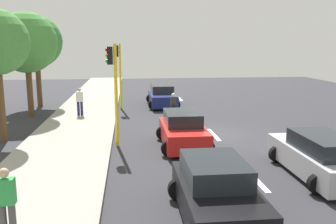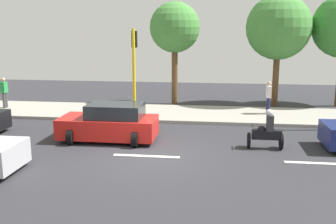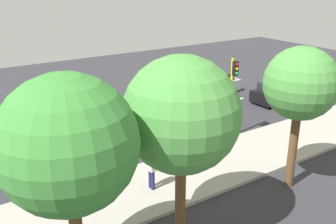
{
  "view_description": "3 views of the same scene",
  "coord_description": "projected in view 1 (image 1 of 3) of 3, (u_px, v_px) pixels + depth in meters",
  "views": [
    {
      "loc": [
        4.2,
        17.12,
        4.51
      ],
      "look_at": [
        2.19,
        -1.04,
        1.01
      ],
      "focal_mm": 38.38,
      "sensor_mm": 36.0,
      "label": 1
    },
    {
      "loc": [
        -12.98,
        -2.47,
        4.41
      ],
      "look_at": [
        1.69,
        -0.56,
        1.28
      ],
      "focal_mm": 41.33,
      "sensor_mm": 36.0,
      "label": 2
    },
    {
      "loc": [
        19.15,
        -12.19,
        8.63
      ],
      "look_at": [
        1.89,
        -0.74,
        1.08
      ],
      "focal_mm": 40.46,
      "sensor_mm": 36.0,
      "label": 3
    }
  ],
  "objects": [
    {
      "name": "car_dark_blue",
      "position": [
        162.0,
        96.0,
        26.32
      ],
      "size": [
        2.24,
        4.53,
        1.52
      ],
      "color": "navy",
      "rests_on": "ground"
    },
    {
      "name": "sidewalk",
      "position": [
        71.0,
        137.0,
        17.24
      ],
      "size": [
        4.0,
        60.0,
        0.15
      ],
      "primitive_type": "cube",
      "color": "#9E998E",
      "rests_on": "ground"
    },
    {
      "name": "motorcycle",
      "position": [
        174.0,
        108.0,
        21.96
      ],
      "size": [
        0.6,
        1.3,
        1.53
      ],
      "color": "black",
      "rests_on": "ground"
    },
    {
      "name": "lane_stripe_north",
      "position": [
        193.0,
        112.0,
        23.87
      ],
      "size": [
        0.2,
        2.4,
        0.01
      ],
      "primitive_type": "cube",
      "color": "white",
      "rests_on": "ground"
    },
    {
      "name": "pedestrian_near_signal",
      "position": [
        80.0,
        101.0,
        22.0
      ],
      "size": [
        0.4,
        0.24,
        1.69
      ],
      "color": "#1E1E4C",
      "rests_on": "sidewalk"
    },
    {
      "name": "car_red",
      "position": [
        183.0,
        131.0,
        15.89
      ],
      "size": [
        2.22,
        3.9,
        1.52
      ],
      "color": "red",
      "rests_on": "ground"
    },
    {
      "name": "street_tree_center",
      "position": [
        36.0,
        42.0,
        25.31
      ],
      "size": [
        3.65,
        3.65,
        6.48
      ],
      "color": "brown",
      "rests_on": "ground"
    },
    {
      "name": "lane_stripe_mid",
      "position": [
        214.0,
        135.0,
        18.01
      ],
      "size": [
        0.2,
        2.4,
        0.01
      ],
      "primitive_type": "cube",
      "color": "white",
      "rests_on": "ground"
    },
    {
      "name": "car_black",
      "position": [
        216.0,
        192.0,
        9.3
      ],
      "size": [
        2.27,
        3.87,
        1.52
      ],
      "color": "black",
      "rests_on": "ground"
    },
    {
      "name": "street_tree_south",
      "position": [
        26.0,
        43.0,
        21.74
      ],
      "size": [
        3.72,
        3.72,
        6.44
      ],
      "color": "brown",
      "rests_on": "ground"
    },
    {
      "name": "lane_stripe_south",
      "position": [
        255.0,
        179.0,
        12.15
      ],
      "size": [
        0.2,
        2.4,
        0.01
      ],
      "primitive_type": "cube",
      "color": "white",
      "rests_on": "ground"
    },
    {
      "name": "lane_stripe_far_north",
      "position": [
        180.0,
        99.0,
        29.72
      ],
      "size": [
        0.2,
        2.4,
        0.01
      ],
      "primitive_type": "cube",
      "color": "white",
      "rests_on": "ground"
    },
    {
      "name": "traffic_light_midblock",
      "position": [
        119.0,
        67.0,
        24.59
      ],
      "size": [
        0.49,
        0.24,
        4.5
      ],
      "color": "yellow",
      "rests_on": "ground"
    },
    {
      "name": "ground_plane",
      "position": [
        214.0,
        136.0,
        18.02
      ],
      "size": [
        40.0,
        60.0,
        0.1
      ],
      "primitive_type": "cube",
      "color": "#2D2D33"
    },
    {
      "name": "traffic_light_corner",
      "position": [
        114.0,
        81.0,
        15.53
      ],
      "size": [
        0.49,
        0.24,
        4.5
      ],
      "color": "yellow",
      "rests_on": "ground"
    },
    {
      "name": "pedestrian_by_tree",
      "position": [
        6.0,
        202.0,
        7.95
      ],
      "size": [
        0.4,
        0.24,
        1.69
      ],
      "color": "#3F3F3F",
      "rests_on": "sidewalk"
    },
    {
      "name": "car_silver",
      "position": [
        319.0,
        157.0,
        12.24
      ],
      "size": [
        2.17,
        4.55,
        1.52
      ],
      "color": "#B7B7BC",
      "rests_on": "ground"
    }
  ]
}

